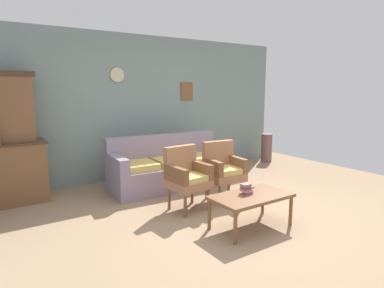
# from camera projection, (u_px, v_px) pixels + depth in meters

# --- Properties ---
(ground_plane) EXTENTS (7.68, 7.68, 0.00)m
(ground_plane) POSITION_uv_depth(u_px,v_px,m) (235.00, 216.00, 4.48)
(ground_plane) COLOR #997A5B
(wall_back_with_decor) EXTENTS (6.40, 0.09, 2.70)m
(wall_back_with_decor) POSITION_uv_depth(u_px,v_px,m) (147.00, 107.00, 6.40)
(wall_back_with_decor) COLOR gray
(wall_back_with_decor) RESTS_ON ground
(side_cabinet) EXTENTS (1.16, 0.55, 0.93)m
(side_cabinet) POSITION_uv_depth(u_px,v_px,m) (5.00, 174.00, 4.86)
(side_cabinet) COLOR brown
(side_cabinet) RESTS_ON ground
(floral_couch) EXTENTS (2.12, 0.91, 0.90)m
(floral_couch) POSITION_uv_depth(u_px,v_px,m) (170.00, 169.00, 5.76)
(floral_couch) COLOR gray
(floral_couch) RESTS_ON ground
(armchair_by_doorway) EXTENTS (0.56, 0.53, 0.90)m
(armchair_by_doorway) POSITION_uv_depth(u_px,v_px,m) (187.00, 175.00, 4.66)
(armchair_by_doorway) COLOR #9E6B4C
(armchair_by_doorway) RESTS_ON ground
(armchair_row_middle) EXTENTS (0.56, 0.54, 0.90)m
(armchair_row_middle) POSITION_uv_depth(u_px,v_px,m) (223.00, 168.00, 5.08)
(armchair_row_middle) COLOR #9E6B4C
(armchair_row_middle) RESTS_ON ground
(coffee_table) EXTENTS (1.00, 0.56, 0.42)m
(coffee_table) POSITION_uv_depth(u_px,v_px,m) (251.00, 198.00, 4.06)
(coffee_table) COLOR brown
(coffee_table) RESTS_ON ground
(book_stack_on_table) EXTENTS (0.15, 0.12, 0.13)m
(book_stack_on_table) POSITION_uv_depth(u_px,v_px,m) (246.00, 188.00, 4.10)
(book_stack_on_table) COLOR #B44F9A
(book_stack_on_table) RESTS_ON coffee_table
(floor_vase_by_wall) EXTENTS (0.25, 0.25, 0.66)m
(floor_vase_by_wall) POSITION_uv_depth(u_px,v_px,m) (267.00, 148.00, 7.74)
(floor_vase_by_wall) COLOR brown
(floor_vase_by_wall) RESTS_ON ground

